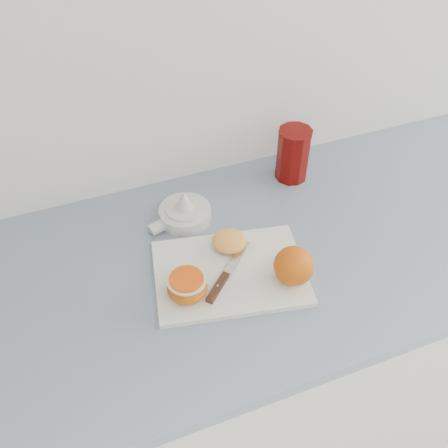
% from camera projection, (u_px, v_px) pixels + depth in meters
% --- Properties ---
extents(counter, '(2.39, 0.64, 0.89)m').
position_uv_depth(counter, '(237.00, 361.00, 1.39)').
color(counter, white).
rests_on(counter, ground).
extents(cutting_board, '(0.35, 0.28, 0.01)m').
position_uv_depth(cutting_board, '(230.00, 273.00, 1.03)').
color(cutting_board, silver).
rests_on(cutting_board, counter).
extents(whole_orange, '(0.08, 0.08, 0.08)m').
position_uv_depth(whole_orange, '(294.00, 266.00, 0.99)').
color(whole_orange, '#CF4615').
rests_on(whole_orange, cutting_board).
extents(half_orange, '(0.08, 0.08, 0.05)m').
position_uv_depth(half_orange, '(187.00, 286.00, 0.97)').
color(half_orange, '#CF4615').
rests_on(half_orange, cutting_board).
extents(squeezed_shell, '(0.07, 0.07, 0.03)m').
position_uv_depth(squeezed_shell, '(229.00, 241.00, 1.07)').
color(squeezed_shell, '#F49B3C').
rests_on(squeezed_shell, cutting_board).
extents(paring_knife, '(0.14, 0.13, 0.01)m').
position_uv_depth(paring_knife, '(221.00, 282.00, 1.00)').
color(paring_knife, '#422A16').
rests_on(paring_knife, cutting_board).
extents(citrus_juicer, '(0.15, 0.12, 0.08)m').
position_uv_depth(citrus_juicer, '(184.00, 212.00, 1.14)').
color(citrus_juicer, white).
rests_on(citrus_juicer, counter).
extents(red_tumbler, '(0.08, 0.08, 0.14)m').
position_uv_depth(red_tumbler, '(293.00, 156.00, 1.23)').
color(red_tumbler, '#620602').
rests_on(red_tumbler, counter).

